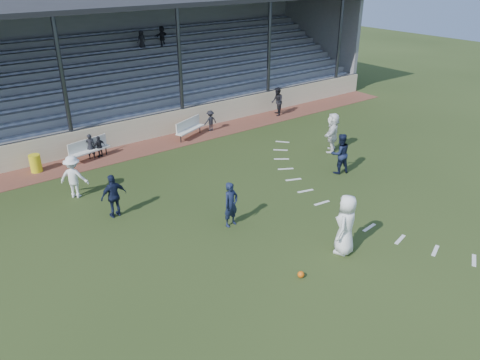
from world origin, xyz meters
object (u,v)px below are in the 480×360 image
(football, at_px, (301,274))
(player_navy_lead, at_px, (231,204))
(bench_left, at_px, (88,148))
(trash_bin, at_px, (35,163))
(player_white_lead, at_px, (346,225))
(bench_right, at_px, (189,127))
(official, at_px, (277,102))

(football, bearing_deg, player_navy_lead, 88.13)
(bench_left, height_order, trash_bin, bench_left)
(player_white_lead, bearing_deg, bench_right, -123.93)
(football, height_order, player_navy_lead, player_navy_lead)
(bench_right, distance_m, football, 12.77)
(trash_bin, xyz_separation_m, football, (4.06, -12.48, -0.31))
(player_white_lead, relative_size, official, 1.21)
(trash_bin, distance_m, player_white_lead, 13.75)
(official, bearing_deg, trash_bin, -58.94)
(trash_bin, bearing_deg, bench_right, -1.81)
(bench_left, bearing_deg, football, -94.70)
(player_white_lead, distance_m, official, 14.41)
(bench_left, bearing_deg, player_navy_lead, -90.85)
(football, bearing_deg, trash_bin, 108.03)
(player_white_lead, bearing_deg, official, -148.87)
(trash_bin, bearing_deg, official, -0.67)
(football, xyz_separation_m, player_white_lead, (2.02, 0.17, 0.90))
(football, relative_size, player_navy_lead, 0.12)
(bench_left, xyz_separation_m, football, (1.66, -12.48, -0.48))
(trash_bin, distance_m, football, 13.13)
(bench_left, distance_m, player_navy_lead, 8.99)
(trash_bin, xyz_separation_m, player_white_lead, (6.08, -12.31, 0.59))
(bench_left, xyz_separation_m, trash_bin, (-2.40, 0.00, -0.17))
(official, bearing_deg, player_navy_lead, -16.39)
(bench_left, distance_m, football, 12.60)
(bench_left, height_order, player_navy_lead, player_navy_lead)
(player_white_lead, xyz_separation_m, official, (7.75, 12.15, -0.15))
(trash_bin, height_order, player_navy_lead, player_navy_lead)
(bench_left, height_order, bench_right, same)
(bench_left, relative_size, bench_right, 1.02)
(bench_right, relative_size, player_navy_lead, 1.22)
(trash_bin, relative_size, player_navy_lead, 0.48)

